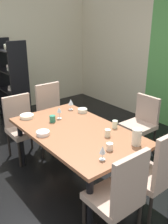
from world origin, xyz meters
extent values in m
cube|color=black|center=(0.00, 0.00, -0.01)|extent=(5.64, 5.22, 0.02)
cube|color=beige|center=(-1.70, 2.56, 1.25)|extent=(2.24, 0.10, 2.51)
cube|color=brown|center=(0.29, 0.07, 0.71)|extent=(1.73, 1.03, 0.04)
cylinder|color=black|center=(-0.48, 0.48, 0.34)|extent=(0.07, 0.07, 0.69)
cylinder|color=black|center=(1.05, 0.48, 0.34)|extent=(0.07, 0.07, 0.69)
cylinder|color=black|center=(-0.48, -0.35, 0.34)|extent=(0.07, 0.07, 0.69)
cylinder|color=black|center=(1.05, -0.35, 0.34)|extent=(0.07, 0.07, 0.69)
cube|color=tan|center=(1.22, -0.21, 0.44)|extent=(0.44, 0.44, 0.07)
cube|color=tan|center=(1.42, -0.21, 0.72)|extent=(0.05, 0.42, 0.56)
cylinder|color=black|center=(1.03, -0.40, 0.20)|extent=(0.04, 0.04, 0.41)
cylinder|color=black|center=(1.03, -0.02, 0.20)|extent=(0.04, 0.04, 0.41)
cylinder|color=black|center=(1.41, -0.02, 0.20)|extent=(0.04, 0.04, 0.41)
cube|color=tan|center=(1.22, 0.34, 0.44)|extent=(0.44, 0.44, 0.07)
cube|color=tan|center=(1.42, 0.34, 0.74)|extent=(0.05, 0.42, 0.59)
cylinder|color=black|center=(1.03, 0.15, 0.20)|extent=(0.04, 0.04, 0.41)
cylinder|color=black|center=(1.03, 0.53, 0.20)|extent=(0.04, 0.04, 0.41)
cylinder|color=black|center=(1.41, 0.15, 0.20)|extent=(0.04, 0.04, 0.41)
cube|color=tan|center=(0.30, 1.25, 0.44)|extent=(0.44, 0.44, 0.07)
cube|color=tan|center=(0.30, 1.45, 0.67)|extent=(0.42, 0.05, 0.45)
cylinder|color=black|center=(0.49, 1.06, 0.20)|extent=(0.04, 0.04, 0.41)
cylinder|color=black|center=(0.11, 1.06, 0.20)|extent=(0.04, 0.04, 0.41)
cylinder|color=black|center=(0.49, 1.44, 0.20)|extent=(0.04, 0.04, 0.41)
cylinder|color=black|center=(0.11, 1.44, 0.20)|extent=(0.04, 0.04, 0.41)
cube|color=tan|center=(-0.65, 0.34, 0.44)|extent=(0.44, 0.44, 0.07)
cube|color=tan|center=(-0.85, 0.34, 0.74)|extent=(0.05, 0.42, 0.60)
cylinder|color=black|center=(-0.46, 0.53, 0.20)|extent=(0.04, 0.04, 0.41)
cylinder|color=black|center=(-0.46, 0.15, 0.20)|extent=(0.04, 0.04, 0.41)
cylinder|color=black|center=(-0.84, 0.53, 0.20)|extent=(0.04, 0.04, 0.41)
cylinder|color=black|center=(-0.84, 0.15, 0.20)|extent=(0.04, 0.04, 0.41)
cube|color=tan|center=(-0.65, -0.21, 0.44)|extent=(0.44, 0.44, 0.07)
cube|color=tan|center=(-0.85, -0.21, 0.70)|extent=(0.05, 0.42, 0.51)
cylinder|color=black|center=(-0.46, -0.02, 0.20)|extent=(0.04, 0.04, 0.41)
cylinder|color=black|center=(-0.46, -0.40, 0.20)|extent=(0.04, 0.04, 0.41)
cylinder|color=black|center=(-0.84, -0.02, 0.20)|extent=(0.04, 0.04, 0.41)
cylinder|color=black|center=(-0.84, -0.40, 0.20)|extent=(0.04, 0.04, 0.41)
cube|color=black|center=(-2.64, 0.33, 0.81)|extent=(0.05, 0.37, 1.62)
cube|color=black|center=(-1.86, 0.33, 0.81)|extent=(0.05, 0.37, 1.62)
cube|color=black|center=(-2.25, 0.33, 0.20)|extent=(0.81, 0.37, 0.02)
cylinder|color=white|center=(-2.17, 0.33, 0.23)|extent=(0.15, 0.15, 0.02)
cylinder|color=silver|center=(-2.38, 0.33, 0.25)|extent=(0.11, 0.11, 0.07)
cube|color=black|center=(-2.25, 0.33, 0.61)|extent=(0.81, 0.37, 0.02)
cylinder|color=silver|center=(-2.23, 0.33, 0.64)|extent=(0.21, 0.21, 0.04)
cylinder|color=silver|center=(-2.33, 0.33, 0.65)|extent=(0.12, 0.12, 0.06)
cube|color=black|center=(-2.25, 0.33, 1.01)|extent=(0.81, 0.37, 0.02)
cylinder|color=silver|center=(-2.23, 0.33, 1.05)|extent=(0.16, 0.16, 0.05)
cylinder|color=silver|center=(-2.33, 0.33, 1.07)|extent=(0.09, 0.09, 0.09)
cube|color=black|center=(-2.25, 0.33, 1.42)|extent=(0.81, 0.37, 0.02)
cylinder|color=beige|center=(-2.26, 0.33, 1.46)|extent=(0.15, 0.15, 0.06)
cylinder|color=silver|center=(-2.31, 0.33, 1.48)|extent=(0.12, 0.12, 0.09)
cylinder|color=silver|center=(-0.33, 0.43, 0.73)|extent=(0.06, 0.06, 0.00)
cylinder|color=silver|center=(-0.33, 0.43, 0.77)|extent=(0.01, 0.01, 0.07)
cone|color=silver|center=(-0.33, 0.43, 0.85)|extent=(0.08, 0.08, 0.08)
cylinder|color=silver|center=(-0.15, 0.11, 0.73)|extent=(0.06, 0.06, 0.00)
cylinder|color=silver|center=(-0.15, 0.11, 0.77)|extent=(0.01, 0.01, 0.09)
cone|color=silver|center=(-0.15, 0.11, 0.86)|extent=(0.06, 0.06, 0.07)
cylinder|color=silver|center=(0.99, -0.13, 0.73)|extent=(0.06, 0.06, 0.00)
cylinder|color=silver|center=(0.99, -0.13, 0.76)|extent=(0.01, 0.01, 0.07)
cone|color=silver|center=(0.99, -0.13, 0.84)|extent=(0.06, 0.06, 0.08)
cylinder|color=white|center=(-0.45, -0.24, 0.75)|extent=(0.19, 0.19, 0.05)
cylinder|color=white|center=(0.15, -0.32, 0.75)|extent=(0.16, 0.16, 0.05)
cylinder|color=silver|center=(-0.14, 0.50, 0.75)|extent=(0.14, 0.14, 0.05)
cylinder|color=#2A7A5D|center=(-0.11, -0.03, 0.77)|extent=(0.08, 0.08, 0.09)
cylinder|color=silver|center=(0.66, 0.25, 0.77)|extent=(0.07, 0.07, 0.09)
cylinder|color=#F3E0C8|center=(0.90, 0.05, 0.77)|extent=(0.07, 0.07, 0.08)
cylinder|color=#DFF2D1|center=(0.54, 0.49, 0.78)|extent=(0.07, 0.07, 0.10)
cylinder|color=silver|center=(1.00, 0.36, 0.82)|extent=(0.11, 0.11, 0.19)
cone|color=silver|center=(1.04, 0.36, 0.90)|extent=(0.04, 0.04, 0.03)
camera|label=1|loc=(2.54, -1.60, 2.06)|focal=40.00mm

